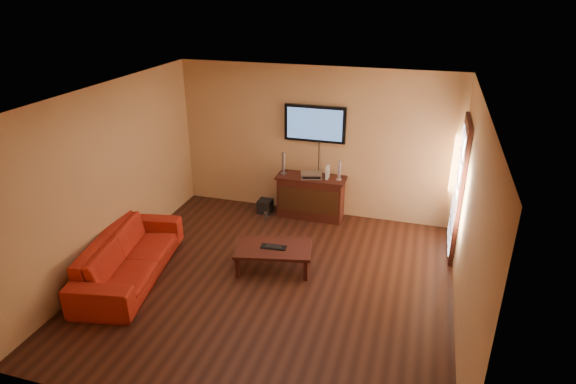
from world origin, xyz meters
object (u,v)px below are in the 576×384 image
at_px(av_receiver, 311,175).
at_px(bottle, 266,216).
at_px(media_console, 311,197).
at_px(subwoofer, 265,206).
at_px(game_console, 328,173).
at_px(speaker_left, 283,164).
at_px(television, 315,124).
at_px(keyboard, 274,247).
at_px(sofa, 129,250).
at_px(speaker_right, 339,171).
at_px(coffee_table, 273,249).

xyz_separation_m(av_receiver, bottle, (-0.74, -0.38, -0.74)).
bearing_deg(media_console, subwoofer, -174.79).
distance_m(game_console, subwoofer, 1.39).
bearing_deg(bottle, speaker_left, 63.25).
bearing_deg(television, speaker_left, -160.85).
xyz_separation_m(speaker_left, subwoofer, (-0.34, -0.09, -0.84)).
height_order(media_console, television, television).
bearing_deg(keyboard, subwoofer, 112.77).
xyz_separation_m(media_console, television, (-0.00, 0.20, 1.31)).
bearing_deg(television, sofa, -125.79).
height_order(game_console, subwoofer, game_console).
xyz_separation_m(sofa, speaker_right, (2.55, 2.65, 0.51)).
distance_m(av_receiver, game_console, 0.30).
bearing_deg(coffee_table, television, 87.06).
distance_m(coffee_table, subwoofer, 1.95).
relative_size(sofa, game_console, 9.90).
distance_m(sofa, keyboard, 2.10).
xyz_separation_m(speaker_left, av_receiver, (0.53, -0.04, -0.14)).
xyz_separation_m(speaker_right, keyboard, (-0.60, -1.89, -0.56)).
height_order(sofa, speaker_left, speaker_left).
height_order(television, game_console, television).
height_order(speaker_left, av_receiver, speaker_left).
bearing_deg(speaker_right, television, 159.12).
height_order(media_console, subwoofer, media_console).
height_order(coffee_table, speaker_right, speaker_right).
xyz_separation_m(speaker_right, av_receiver, (-0.50, -0.03, -0.12)).
bearing_deg(game_console, media_console, -179.64).
bearing_deg(keyboard, speaker_left, 102.57).
relative_size(media_console, keyboard, 3.19).
height_order(speaker_left, keyboard, speaker_left).
distance_m(coffee_table, av_receiver, 1.92).
xyz_separation_m(television, game_console, (0.29, -0.19, -0.81)).
distance_m(coffee_table, game_console, 2.00).
bearing_deg(media_console, av_receiver, -74.04).
height_order(speaker_right, subwoofer, speaker_right).
relative_size(speaker_left, subwoofer, 1.62).
bearing_deg(keyboard, bottle, 113.30).
relative_size(sofa, keyboard, 5.79).
xyz_separation_m(media_console, speaker_left, (-0.52, 0.01, 0.57)).
xyz_separation_m(game_console, subwoofer, (-1.15, -0.08, -0.77)).
xyz_separation_m(television, subwoofer, (-0.86, -0.27, -1.58)).
bearing_deg(bottle, keyboard, -66.70).
bearing_deg(speaker_left, keyboard, -77.43).
height_order(television, keyboard, television).
relative_size(game_console, bottle, 1.23).
height_order(speaker_left, speaker_right, speaker_left).
height_order(television, sofa, television).
bearing_deg(speaker_right, keyboard, -107.64).
height_order(speaker_right, bottle, speaker_right).
xyz_separation_m(speaker_left, keyboard, (0.42, -1.90, -0.59)).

